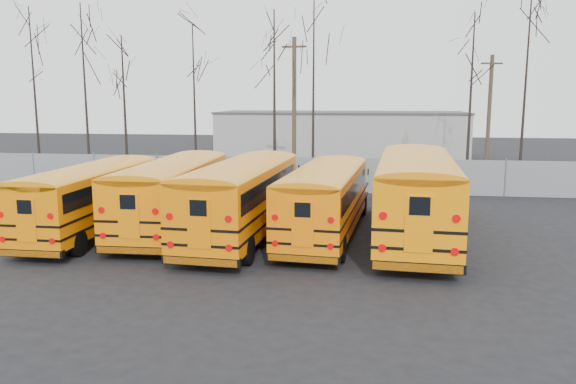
# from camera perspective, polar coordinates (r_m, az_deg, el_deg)

# --- Properties ---
(ground) EXTENTS (120.00, 120.00, 0.00)m
(ground) POSITION_cam_1_polar(r_m,az_deg,el_deg) (21.11, -4.34, -5.28)
(ground) COLOR black
(ground) RESTS_ON ground
(fence) EXTENTS (40.00, 0.04, 2.00)m
(fence) POSITION_cam_1_polar(r_m,az_deg,el_deg) (32.53, 0.16, 1.80)
(fence) COLOR gray
(fence) RESTS_ON ground
(distant_building) EXTENTS (22.00, 8.00, 4.00)m
(distant_building) POSITION_cam_1_polar(r_m,az_deg,el_deg) (52.09, 5.39, 5.80)
(distant_building) COLOR #9C9C97
(distant_building) RESTS_ON ground
(bus_a) EXTENTS (2.33, 10.09, 2.82)m
(bus_a) POSITION_cam_1_polar(r_m,az_deg,el_deg) (23.64, -19.24, -0.09)
(bus_a) COLOR black
(bus_a) RESTS_ON ground
(bus_b) EXTENTS (2.68, 10.67, 2.97)m
(bus_b) POSITION_cam_1_polar(r_m,az_deg,el_deg) (23.32, -11.51, 0.34)
(bus_b) COLOR black
(bus_b) RESTS_ON ground
(bus_c) EXTENTS (3.19, 11.08, 3.06)m
(bus_c) POSITION_cam_1_polar(r_m,az_deg,el_deg) (21.68, -4.54, -0.03)
(bus_c) COLOR black
(bus_c) RESTS_ON ground
(bus_d) EXTENTS (3.21, 10.40, 2.87)m
(bus_d) POSITION_cam_1_polar(r_m,az_deg,el_deg) (21.74, 3.87, -0.30)
(bus_d) COLOR black
(bus_d) RESTS_ON ground
(bus_e) EXTENTS (3.49, 12.14, 3.36)m
(bus_e) POSITION_cam_1_polar(r_m,az_deg,el_deg) (21.85, 12.85, 0.29)
(bus_e) COLOR black
(bus_e) RESTS_ON ground
(utility_pole_left) EXTENTS (1.66, 0.30, 9.31)m
(utility_pole_left) POSITION_cam_1_polar(r_m,az_deg,el_deg) (37.86, 0.63, 8.65)
(utility_pole_left) COLOR #473628
(utility_pole_left) RESTS_ON ground
(utility_pole_right) EXTENTS (1.41, 0.47, 8.07)m
(utility_pole_right) POSITION_cam_1_polar(r_m,az_deg,el_deg) (38.56, 19.73, 7.16)
(utility_pole_right) COLOR #433526
(utility_pole_right) RESTS_ON ground
(tree_0) EXTENTS (0.26, 0.26, 11.43)m
(tree_0) POSITION_cam_1_polar(r_m,az_deg,el_deg) (42.72, -24.34, 9.16)
(tree_0) COLOR black
(tree_0) RESTS_ON ground
(tree_1) EXTENTS (0.26, 0.26, 11.23)m
(tree_1) POSITION_cam_1_polar(r_m,az_deg,el_deg) (38.57, -19.89, 9.34)
(tree_1) COLOR black
(tree_1) RESTS_ON ground
(tree_2) EXTENTS (0.26, 0.26, 9.30)m
(tree_2) POSITION_cam_1_polar(r_m,az_deg,el_deg) (38.01, -16.26, 8.07)
(tree_2) COLOR black
(tree_2) RESTS_ON ground
(tree_3) EXTENTS (0.26, 0.26, 10.04)m
(tree_3) POSITION_cam_1_polar(r_m,az_deg,el_deg) (37.44, -9.48, 8.87)
(tree_3) COLOR black
(tree_3) RESTS_ON ground
(tree_4) EXTENTS (0.26, 0.26, 10.68)m
(tree_4) POSITION_cam_1_polar(r_m,az_deg,el_deg) (35.28, -1.39, 9.48)
(tree_4) COLOR black
(tree_4) RESTS_ON ground
(tree_5) EXTENTS (0.26, 0.26, 11.39)m
(tree_5) POSITION_cam_1_polar(r_m,az_deg,el_deg) (33.91, 2.60, 10.07)
(tree_5) COLOR black
(tree_5) RESTS_ON ground
(tree_6) EXTENTS (0.26, 0.26, 10.48)m
(tree_6) POSITION_cam_1_polar(r_m,az_deg,el_deg) (36.87, 18.04, 8.87)
(tree_6) COLOR black
(tree_6) RESTS_ON ground
(tree_7) EXTENTS (0.26, 0.26, 12.47)m
(tree_7) POSITION_cam_1_polar(r_m,az_deg,el_deg) (37.85, 22.99, 10.09)
(tree_7) COLOR black
(tree_7) RESTS_ON ground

